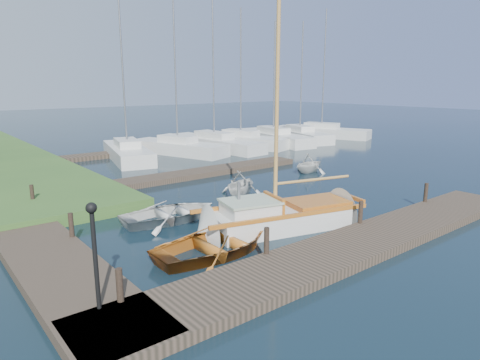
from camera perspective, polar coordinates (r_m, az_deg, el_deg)
ground at (r=18.28m, az=0.00°, el=-3.67°), size 160.00×160.00×0.00m
near_dock at (r=14.29m, az=15.35°, el=-8.30°), size 18.00×2.20×0.30m
left_dock at (r=16.75m, az=-26.77°, el=-6.11°), size 2.20×18.00×0.30m
far_dock at (r=24.51m, az=-5.84°, el=0.88°), size 14.00×1.60×0.30m
pontoon at (r=36.68m, az=-3.40°, el=4.89°), size 30.00×1.60×0.30m
mooring_post_0 at (r=10.37m, az=-15.76°, el=-13.32°), size 0.16×0.16×0.80m
mooring_post_1 at (r=12.60m, az=3.56°, el=-8.07°), size 0.16×0.16×0.80m
mooring_post_2 at (r=15.83m, az=15.78°, el=-4.15°), size 0.16×0.16×0.80m
mooring_post_3 at (r=19.56m, az=23.54°, el=-1.53°), size 0.16×0.16×0.80m
mooring_post_4 at (r=14.94m, az=-21.58°, el=-5.59°), size 0.16×0.16×0.80m
mooring_post_5 at (r=19.63m, az=-25.97°, el=-1.72°), size 0.16×0.16×0.80m
lamp_post at (r=9.76m, az=-18.90°, el=-7.76°), size 0.24×0.24×2.44m
sailboat at (r=15.79m, az=5.83°, el=-5.12°), size 7.41×3.64×9.83m
dinghy at (r=13.36m, az=-3.12°, el=-8.07°), size 4.14×2.96×0.86m
tender_a at (r=16.68m, az=-9.26°, el=-4.05°), size 3.98×2.97×0.79m
tender_b at (r=20.00m, az=0.10°, el=-0.24°), size 3.28×3.15×1.34m
tender_d at (r=25.67m, az=9.24°, el=2.40°), size 2.57×2.29×1.24m
marina_boat_1 at (r=30.67m, az=-14.78°, el=3.73°), size 4.12×8.43×10.92m
marina_boat_2 at (r=32.28m, az=-8.30°, el=4.46°), size 4.62×8.30×11.43m
marina_boat_3 at (r=34.40m, az=-3.45°, el=5.07°), size 3.16×9.82×11.30m
marina_boat_4 at (r=35.74m, az=0.10°, el=5.38°), size 4.64×8.58×10.93m
marina_boat_5 at (r=38.14m, az=4.45°, el=5.80°), size 3.67×9.62×10.28m
marina_boat_6 at (r=39.99m, az=7.97°, el=6.05°), size 4.22×8.29×10.45m
marina_boat_7 at (r=42.90m, az=10.81°, el=6.41°), size 5.51×9.38×11.88m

